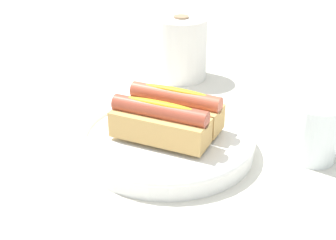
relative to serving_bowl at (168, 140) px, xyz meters
name	(u,v)px	position (x,y,z in m)	size (l,w,h in m)	color
ground_plane	(163,151)	(-0.01, 0.00, -0.02)	(2.40, 2.40, 0.00)	silver
serving_bowl	(168,140)	(0.00, 0.00, 0.00)	(0.27, 0.27, 0.03)	white
hotdog_front	(160,123)	(-0.01, -0.03, 0.04)	(0.16, 0.08, 0.06)	tan
hotdog_back	(175,108)	(0.01, 0.03, 0.04)	(0.16, 0.09, 0.06)	tan
water_glass	(315,135)	(0.22, 0.01, 0.02)	(0.07, 0.07, 0.09)	white
paper_towel_roll	(181,48)	(-0.03, 0.31, 0.05)	(0.11, 0.11, 0.13)	white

